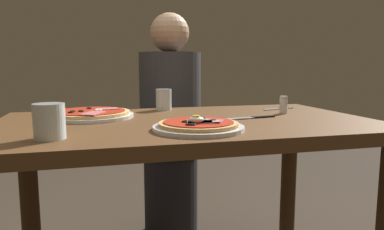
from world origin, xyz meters
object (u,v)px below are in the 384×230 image
at_px(dining_table, 188,155).
at_px(water_glass_far, 164,101).
at_px(water_glass_near, 49,124).
at_px(fork, 276,109).
at_px(pizza_across_left, 90,114).
at_px(salt_shaker, 283,105).
at_px(pizza_foreground, 199,126).
at_px(knife, 254,117).
at_px(diner_person, 170,132).

xyz_separation_m(dining_table, water_glass_far, (-0.03, 0.29, 0.16)).
distance_m(water_glass_near, fork, 0.93).
xyz_separation_m(pizza_across_left, salt_shaker, (0.71, -0.08, 0.02)).
distance_m(water_glass_near, salt_shaker, 0.85).
relative_size(pizza_foreground, pizza_across_left, 0.87).
relative_size(water_glass_near, salt_shaker, 1.33).
bearing_deg(water_glass_near, pizza_foreground, 3.72).
bearing_deg(knife, dining_table, 174.86).
distance_m(pizza_foreground, fork, 0.58).
relative_size(pizza_foreground, fork, 1.69).
distance_m(pizza_foreground, water_glass_near, 0.39).
xyz_separation_m(pizza_across_left, water_glass_near, (-0.09, -0.36, 0.03)).
xyz_separation_m(pizza_across_left, diner_person, (0.39, 0.54, -0.18)).
bearing_deg(fork, dining_table, -156.87).
height_order(water_glass_near, fork, water_glass_near).
xyz_separation_m(pizza_foreground, salt_shaker, (0.41, 0.26, 0.02)).
bearing_deg(diner_person, water_glass_far, 75.08).
bearing_deg(dining_table, fork, 23.13).
height_order(water_glass_near, knife, water_glass_near).
bearing_deg(pizza_foreground, fork, 40.40).
bearing_deg(salt_shaker, water_glass_far, 151.45).
height_order(pizza_foreground, salt_shaker, salt_shaker).
relative_size(knife, diner_person, 0.17).
xyz_separation_m(water_glass_far, salt_shaker, (0.42, -0.23, -0.00)).
relative_size(pizza_across_left, water_glass_far, 3.49).
height_order(pizza_foreground, fork, pizza_foreground).
xyz_separation_m(pizza_foreground, diner_person, (0.09, 0.87, -0.18)).
distance_m(pizza_foreground, diner_person, 0.90).
height_order(dining_table, salt_shaker, salt_shaker).
bearing_deg(dining_table, salt_shaker, 9.18).
relative_size(pizza_foreground, diner_person, 0.22).
relative_size(water_glass_near, fork, 0.58).
xyz_separation_m(water_glass_near, water_glass_far, (0.38, 0.51, -0.00)).
bearing_deg(pizza_across_left, water_glass_far, 27.78).
relative_size(dining_table, diner_person, 1.06).
distance_m(pizza_foreground, pizza_across_left, 0.45).
height_order(pizza_foreground, knife, pizza_foreground).
distance_m(pizza_across_left, fork, 0.74).
bearing_deg(knife, diner_person, 102.63).
relative_size(pizza_across_left, fork, 1.95).
xyz_separation_m(water_glass_near, knife, (0.64, 0.20, -0.04)).
distance_m(knife, salt_shaker, 0.18).
xyz_separation_m(dining_table, diner_person, (0.08, 0.68, -0.05)).
bearing_deg(dining_table, water_glass_near, -151.77).
distance_m(fork, diner_person, 0.63).
xyz_separation_m(salt_shaker, diner_person, (-0.32, 0.62, -0.20)).
bearing_deg(knife, pizza_foreground, -145.19).
relative_size(pizza_foreground, water_glass_near, 2.93).
distance_m(water_glass_near, diner_person, 1.04).
bearing_deg(water_glass_near, salt_shaker, 19.45).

